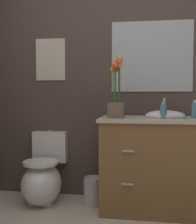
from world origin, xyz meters
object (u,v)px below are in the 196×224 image
(vanity_cabinet, at_px, (152,163))
(soap_bottle, at_px, (195,110))
(flower_vase, at_px, (116,96))
(wall_poster, at_px, (50,60))
(lotion_bottle, at_px, (163,111))
(toilet, at_px, (43,178))
(trash_bin, at_px, (93,191))
(wall_mirror, at_px, (152,57))

(vanity_cabinet, distance_m, soap_bottle, 0.62)
(flower_vase, bearing_deg, wall_poster, 152.85)
(vanity_cabinet, height_order, lotion_bottle, vanity_cabinet)
(toilet, distance_m, trash_bin, 0.51)
(toilet, bearing_deg, wall_poster, 90.00)
(lotion_bottle, height_order, wall_poster, wall_poster)
(toilet, distance_m, flower_vase, 1.10)
(flower_vase, height_order, soap_bottle, flower_vase)
(vanity_cabinet, height_order, soap_bottle, vanity_cabinet)
(soap_bottle, bearing_deg, vanity_cabinet, 175.68)
(soap_bottle, distance_m, trash_bin, 1.23)
(flower_vase, bearing_deg, wall_mirror, 49.83)
(flower_vase, relative_size, wall_poster, 1.28)
(flower_vase, distance_m, trash_bin, 0.96)
(vanity_cabinet, xyz_separation_m, wall_poster, (-1.05, 0.29, 1.00))
(vanity_cabinet, distance_m, trash_bin, 0.64)
(vanity_cabinet, height_order, wall_poster, wall_poster)
(wall_poster, relative_size, wall_mirror, 0.54)
(vanity_cabinet, relative_size, flower_vase, 1.87)
(soap_bottle, xyz_separation_m, trash_bin, (-0.93, 0.07, -0.80))
(vanity_cabinet, bearing_deg, soap_bottle, -4.32)
(trash_bin, bearing_deg, vanity_cabinet, -4.48)
(soap_bottle, relative_size, lotion_bottle, 1.11)
(toilet, distance_m, wall_poster, 1.22)
(flower_vase, bearing_deg, soap_bottle, 4.41)
(soap_bottle, xyz_separation_m, lotion_bottle, (-0.28, -0.08, -0.01))
(vanity_cabinet, xyz_separation_m, soap_bottle, (0.38, -0.03, 0.49))
(vanity_cabinet, distance_m, wall_mirror, 1.05)
(flower_vase, xyz_separation_m, soap_bottle, (0.70, 0.05, -0.12))
(flower_vase, relative_size, wall_mirror, 0.70)
(vanity_cabinet, xyz_separation_m, wall_mirror, (-0.00, 0.29, 1.01))
(toilet, height_order, flower_vase, flower_vase)
(vanity_cabinet, relative_size, trash_bin, 3.83)
(flower_vase, height_order, wall_poster, wall_poster)
(toilet, relative_size, flower_vase, 1.24)
(trash_bin, height_order, wall_poster, wall_poster)
(vanity_cabinet, bearing_deg, flower_vase, -165.63)
(flower_vase, bearing_deg, trash_bin, 151.96)
(toilet, relative_size, wall_poster, 1.58)
(flower_vase, distance_m, soap_bottle, 0.71)
(toilet, xyz_separation_m, lotion_bottle, (1.15, -0.13, 0.68))
(soap_bottle, bearing_deg, wall_mirror, 139.60)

